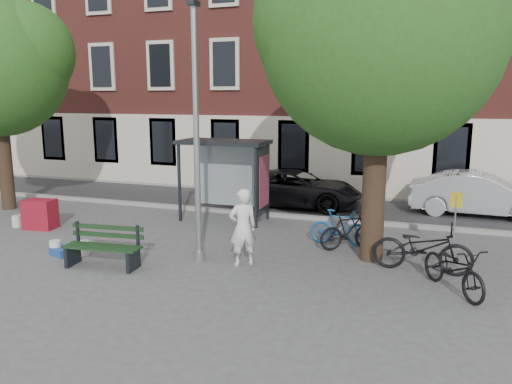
{
  "coord_description": "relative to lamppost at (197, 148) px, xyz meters",
  "views": [
    {
      "loc": [
        5.2,
        -10.68,
        3.99
      ],
      "look_at": [
        0.77,
        2.06,
        1.4
      ],
      "focal_mm": 35.0,
      "sensor_mm": 36.0,
      "label": 1
    }
  ],
  "objects": [
    {
      "name": "bench",
      "position": [
        -1.95,
        -1.14,
        -2.34
      ],
      "size": [
        1.91,
        0.79,
        0.96
      ],
      "rotation": [
        0.0,
        0.0,
        0.1
      ],
      "color": "#1E2328",
      "rests_on": "ground"
    },
    {
      "name": "bucket_a",
      "position": [
        -3.71,
        -0.76,
        -2.6
      ],
      "size": [
        0.29,
        0.29,
        0.36
      ],
      "primitive_type": "cylinder",
      "rotation": [
        0.0,
        0.0,
        -0.02
      ],
      "color": "silver",
      "rests_on": "ground"
    },
    {
      "name": "ground",
      "position": [
        0.0,
        0.0,
        -2.78
      ],
      "size": [
        90.0,
        90.0,
        0.0
      ],
      "primitive_type": "plane",
      "color": "#4C4C4F",
      "rests_on": "ground"
    },
    {
      "name": "blue_crate",
      "position": [
        -3.5,
        -0.77,
        -2.68
      ],
      "size": [
        0.65,
        0.56,
        0.2
      ],
      "primitive_type": "cube",
      "rotation": [
        0.0,
        0.0,
        -0.33
      ],
      "color": "navy",
      "rests_on": "ground"
    },
    {
      "name": "car_silver",
      "position": [
        6.9,
        7.42,
        -2.05
      ],
      "size": [
        4.53,
        1.7,
        1.48
      ],
      "primitive_type": "imported",
      "rotation": [
        0.0,
        0.0,
        1.54
      ],
      "color": "#A9ABB1",
      "rests_on": "ground"
    },
    {
      "name": "bus_shelter",
      "position": [
        -0.61,
        4.11,
        -0.87
      ],
      "size": [
        2.85,
        1.45,
        2.62
      ],
      "color": "#1E2328",
      "rests_on": "ground"
    },
    {
      "name": "bucket_c",
      "position": [
        -6.76,
        1.08,
        -2.6
      ],
      "size": [
        0.28,
        0.28,
        0.36
      ],
      "primitive_type": "cylinder",
      "rotation": [
        0.0,
        0.0,
        0.01
      ],
      "color": "silver",
      "rests_on": "ground"
    },
    {
      "name": "bucket_b",
      "position": [
        -3.0,
        -0.55,
        -2.6
      ],
      "size": [
        0.31,
        0.31,
        0.36
      ],
      "primitive_type": "cylinder",
      "rotation": [
        0.0,
        0.0,
        -0.09
      ],
      "color": "white",
      "rests_on": "ground"
    },
    {
      "name": "lamppost",
      "position": [
        0.0,
        0.0,
        0.0
      ],
      "size": [
        0.28,
        0.35,
        6.11
      ],
      "color": "#9EA0A3",
      "rests_on": "ground"
    },
    {
      "name": "car_dark",
      "position": [
        0.67,
        6.84,
        -2.12
      ],
      "size": [
        4.8,
        2.23,
        1.33
      ],
      "primitive_type": "imported",
      "rotation": [
        0.0,
        0.0,
        1.58
      ],
      "color": "black",
      "rests_on": "ground"
    },
    {
      "name": "road",
      "position": [
        0.0,
        7.0,
        -2.78
      ],
      "size": [
        40.0,
        4.0,
        0.01
      ],
      "primitive_type": "cube",
      "color": "#28282B",
      "rests_on": "ground"
    },
    {
      "name": "red_stand",
      "position": [
        -5.91,
        1.17,
        -2.33
      ],
      "size": [
        0.97,
        0.71,
        0.9
      ],
      "primitive_type": "cube",
      "rotation": [
        0.0,
        0.0,
        0.13
      ],
      "color": "maroon",
      "rests_on": "ground"
    },
    {
      "name": "tree_right",
      "position": [
        4.01,
        1.38,
        2.83
      ],
      "size": [
        5.76,
        5.6,
        8.2
      ],
      "color": "black",
      "rests_on": "ground"
    },
    {
      "name": "bike_c",
      "position": [
        5.84,
        -0.11,
        -2.27
      ],
      "size": [
        1.66,
        2.01,
        1.03
      ],
      "primitive_type": "imported",
      "rotation": [
        0.0,
        0.0,
        0.59
      ],
      "color": "black",
      "rests_on": "ground"
    },
    {
      "name": "bike_d",
      "position": [
        3.33,
        2.17,
        -2.28
      ],
      "size": [
        1.61,
        1.39,
        1.0
      ],
      "primitive_type": "imported",
      "rotation": [
        0.0,
        0.0,
        2.23
      ],
      "color": "black",
      "rests_on": "ground"
    },
    {
      "name": "bike_b",
      "position": [
        3.04,
        2.47,
        -2.3
      ],
      "size": [
        1.63,
        0.49,
        0.98
      ],
      "primitive_type": "imported",
      "rotation": [
        0.0,
        0.0,
        1.59
      ],
      "color": "#185089",
      "rests_on": "ground"
    },
    {
      "name": "curb_near",
      "position": [
        0.0,
        5.0,
        -2.72
      ],
      "size": [
        40.0,
        0.25,
        0.12
      ],
      "primitive_type": "cube",
      "color": "gray",
      "rests_on": "ground"
    },
    {
      "name": "painter",
      "position": [
        1.14,
        0.06,
        -1.85
      ],
      "size": [
        0.81,
        0.77,
        1.87
      ],
      "primitive_type": "imported",
      "rotation": [
        0.0,
        0.0,
        3.82
      ],
      "color": "white",
      "rests_on": "ground"
    },
    {
      "name": "building_row",
      "position": [
        0.0,
        13.0,
        4.22
      ],
      "size": [
        30.0,
        8.0,
        14.0
      ],
      "primitive_type": "cube",
      "color": "brown",
      "rests_on": "ground"
    },
    {
      "name": "bike_a",
      "position": [
        5.2,
        0.95,
        -2.2
      ],
      "size": [
        2.25,
        0.86,
        1.17
      ],
      "primitive_type": "imported",
      "rotation": [
        0.0,
        0.0,
        1.53
      ],
      "color": "black",
      "rests_on": "ground"
    },
    {
      "name": "notice_sign",
      "position": [
        5.93,
        2.4,
        -1.64
      ],
      "size": [
        0.28,
        0.09,
        1.65
      ],
      "rotation": [
        0.0,
        0.0,
        -0.24
      ],
      "color": "#9EA0A3",
      "rests_on": "ground"
    },
    {
      "name": "curb_far",
      "position": [
        0.0,
        9.0,
        -2.72
      ],
      "size": [
        40.0,
        0.25,
        0.12
      ],
      "primitive_type": "cube",
      "color": "gray",
      "rests_on": "ground"
    }
  ]
}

